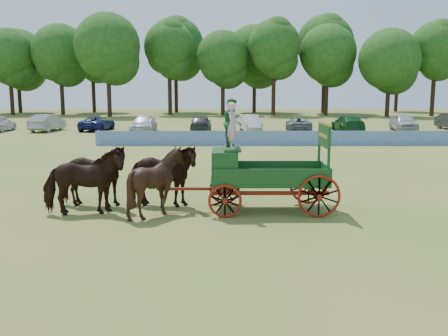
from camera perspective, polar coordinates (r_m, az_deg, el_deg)
ground at (r=18.73m, az=15.09°, el=-3.85°), size 160.00×160.00×0.00m
horse_lead_left at (r=16.81m, az=-15.79°, el=-1.54°), size 2.78×1.66×2.19m
horse_lead_right at (r=17.85m, az=-14.85°, el=-0.88°), size 2.70×1.42×2.19m
horse_wheel_left at (r=16.33m, az=-7.65°, el=-1.57°), size 2.25×2.06×2.20m
horse_wheel_right at (r=17.40m, az=-7.19°, el=-0.90°), size 2.70×1.43×2.19m
farm_dray at (r=16.70m, az=2.68°, el=0.66°), size 5.99×2.00×3.76m
sponsor_banner at (r=35.99m, az=6.06°, el=3.41°), size 26.00×0.08×1.05m
parked_cars at (r=47.40m, az=0.90°, el=5.14°), size 46.02×7.39×1.64m
treeline at (r=77.93m, az=-0.09°, el=13.21°), size 90.94×23.54×15.50m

